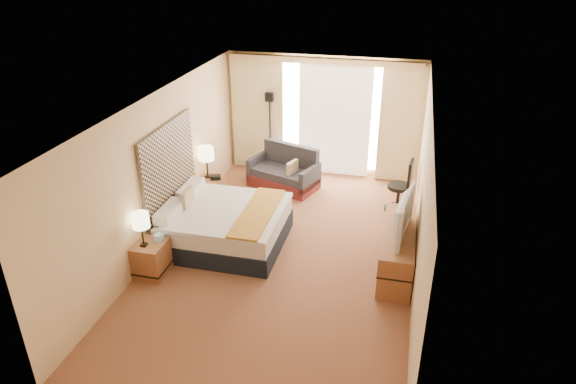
% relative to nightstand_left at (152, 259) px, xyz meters
% --- Properties ---
extents(floor, '(4.20, 7.00, 0.02)m').
position_rel_nightstand_left_xyz_m(floor, '(1.87, 1.05, -0.28)').
color(floor, '#591E19').
rests_on(floor, ground).
extents(ceiling, '(4.20, 7.00, 0.02)m').
position_rel_nightstand_left_xyz_m(ceiling, '(1.87, 1.05, 2.33)').
color(ceiling, silver).
rests_on(ceiling, wall_back).
extents(wall_back, '(4.20, 0.02, 2.60)m').
position_rel_nightstand_left_xyz_m(wall_back, '(1.87, 4.55, 1.02)').
color(wall_back, '#E0B488').
rests_on(wall_back, ground).
extents(wall_front, '(4.20, 0.02, 2.60)m').
position_rel_nightstand_left_xyz_m(wall_front, '(1.87, -2.45, 1.02)').
color(wall_front, '#E0B488').
rests_on(wall_front, ground).
extents(wall_left, '(0.02, 7.00, 2.60)m').
position_rel_nightstand_left_xyz_m(wall_left, '(-0.23, 1.05, 1.02)').
color(wall_left, '#E0B488').
rests_on(wall_left, ground).
extents(wall_right, '(0.02, 7.00, 2.60)m').
position_rel_nightstand_left_xyz_m(wall_right, '(3.97, 1.05, 1.02)').
color(wall_right, '#E0B488').
rests_on(wall_right, ground).
extents(headboard, '(0.06, 1.85, 1.50)m').
position_rel_nightstand_left_xyz_m(headboard, '(-0.19, 1.25, 1.01)').
color(headboard, black).
rests_on(headboard, wall_left).
extents(nightstand_left, '(0.45, 0.52, 0.55)m').
position_rel_nightstand_left_xyz_m(nightstand_left, '(0.00, 0.00, 0.00)').
color(nightstand_left, '#985C37').
rests_on(nightstand_left, floor).
extents(nightstand_right, '(0.45, 0.52, 0.55)m').
position_rel_nightstand_left_xyz_m(nightstand_right, '(0.00, 2.50, 0.00)').
color(nightstand_right, '#985C37').
rests_on(nightstand_right, floor).
extents(media_dresser, '(0.50, 1.80, 0.70)m').
position_rel_nightstand_left_xyz_m(media_dresser, '(3.70, 1.05, 0.07)').
color(media_dresser, '#985C37').
rests_on(media_dresser, floor).
extents(window, '(2.30, 0.02, 2.30)m').
position_rel_nightstand_left_xyz_m(window, '(2.12, 4.52, 1.04)').
color(window, silver).
rests_on(window, wall_back).
extents(curtains, '(4.12, 0.19, 2.56)m').
position_rel_nightstand_left_xyz_m(curtains, '(1.87, 4.44, 1.13)').
color(curtains, '#F6E6AD').
rests_on(curtains, floor).
extents(bed, '(1.94, 1.77, 0.94)m').
position_rel_nightstand_left_xyz_m(bed, '(0.81, 1.15, 0.07)').
color(bed, black).
rests_on(bed, floor).
extents(loveseat, '(1.57, 1.17, 0.88)m').
position_rel_nightstand_left_xyz_m(loveseat, '(1.24, 3.58, 0.01)').
color(loveseat, '#581A19').
rests_on(loveseat, floor).
extents(floor_lamp, '(0.23, 0.23, 1.80)m').
position_rel_nightstand_left_xyz_m(floor_lamp, '(0.72, 4.35, 1.00)').
color(floor_lamp, black).
rests_on(floor_lamp, floor).
extents(desk_chair, '(0.51, 0.51, 1.04)m').
position_rel_nightstand_left_xyz_m(desk_chair, '(3.68, 3.07, 0.19)').
color(desk_chair, black).
rests_on(desk_chair, floor).
extents(lamp_left, '(0.26, 0.26, 0.56)m').
position_rel_nightstand_left_xyz_m(lamp_left, '(-0.05, -0.07, 0.70)').
color(lamp_left, black).
rests_on(lamp_left, nightstand_left).
extents(lamp_right, '(0.30, 0.30, 0.63)m').
position_rel_nightstand_left_xyz_m(lamp_right, '(-0.04, 2.51, 0.76)').
color(lamp_right, black).
rests_on(lamp_right, nightstand_right).
extents(tissue_box, '(0.13, 0.13, 0.11)m').
position_rel_nightstand_left_xyz_m(tissue_box, '(0.10, 0.12, 0.33)').
color(tissue_box, '#89BBD4').
rests_on(tissue_box, nightstand_left).
extents(telephone, '(0.24, 0.21, 0.08)m').
position_rel_nightstand_left_xyz_m(telephone, '(0.14, 2.47, 0.31)').
color(telephone, black).
rests_on(telephone, nightstand_right).
extents(television, '(0.30, 1.16, 0.66)m').
position_rel_nightstand_left_xyz_m(television, '(3.65, 0.94, 0.76)').
color(television, black).
rests_on(television, media_dresser).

